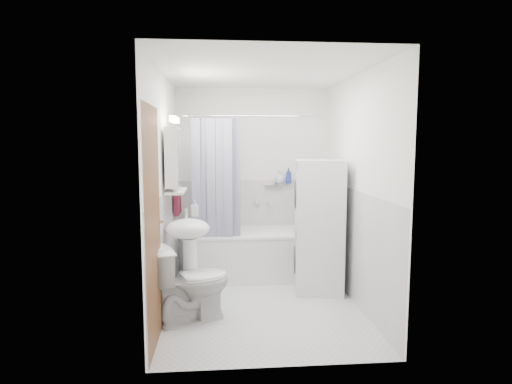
{
  "coord_description": "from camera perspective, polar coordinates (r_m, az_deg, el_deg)",
  "views": [
    {
      "loc": [
        -0.43,
        -4.35,
        1.7
      ],
      "look_at": [
        -0.05,
        0.15,
        1.18
      ],
      "focal_mm": 30.0,
      "sensor_mm": 36.0,
      "label": 1
    }
  ],
  "objects": [
    {
      "name": "towel",
      "position": [
        5.14,
        -10.45,
        2.2
      ],
      "size": [
        0.07,
        0.38,
        0.91
      ],
      "color": "maroon",
      "rests_on": "room_walls"
    },
    {
      "name": "soap_pump",
      "position": [
        4.67,
        -8.16,
        -2.7
      ],
      "size": [
        0.08,
        0.17,
        0.08
      ],
      "primitive_type": "imported",
      "color": "gray",
      "rests_on": "sink"
    },
    {
      "name": "curtain_rod",
      "position": [
        4.99,
        0.29,
        10.07
      ],
      "size": [
        1.74,
        0.02,
        0.02
      ],
      "primitive_type": "cylinder",
      "rotation": [
        0.0,
        1.57,
        0.0
      ],
      "color": "silver",
      "rests_on": "room_walls"
    },
    {
      "name": "shelf_bottle",
      "position": [
        4.35,
        -10.82,
        0.53
      ],
      "size": [
        0.07,
        0.18,
        0.07
      ],
      "primitive_type": "imported",
      "color": "gray",
      "rests_on": "shelf"
    },
    {
      "name": "shampoo_b",
      "position": [
        5.68,
        4.35,
        1.56
      ],
      "size": [
        0.08,
        0.21,
        0.08
      ],
      "primitive_type": "imported",
      "color": "#253697",
      "rests_on": "shower_caddy"
    },
    {
      "name": "medicine_cabinet",
      "position": [
        4.48,
        -10.9,
        4.78
      ],
      "size": [
        0.13,
        0.5,
        0.71
      ],
      "color": "white",
      "rests_on": "room_walls"
    },
    {
      "name": "shower_curtain",
      "position": [
        4.98,
        -5.37,
        1.41
      ],
      "size": [
        0.55,
        0.02,
        1.45
      ],
      "color": "#171344",
      "rests_on": "curtain_rod"
    },
    {
      "name": "wainscot",
      "position": [
        4.79,
        0.51,
        -6.65
      ],
      "size": [
        1.98,
        2.58,
        2.58
      ],
      "color": "white",
      "rests_on": "ground"
    },
    {
      "name": "washer_dryer",
      "position": [
        4.93,
        8.33,
        -4.52
      ],
      "size": [
        0.61,
        0.6,
        1.51
      ],
      "rotation": [
        0.0,
        0.0,
        -0.14
      ],
      "color": "white",
      "rests_on": "ground"
    },
    {
      "name": "bathtub",
      "position": [
        5.46,
        -0.02,
        -7.93
      ],
      "size": [
        1.56,
        0.74,
        0.59
      ],
      "color": "white",
      "rests_on": "ground"
    },
    {
      "name": "shampoo_a",
      "position": [
        5.66,
        3.15,
        1.81
      ],
      "size": [
        0.13,
        0.17,
        0.13
      ],
      "primitive_type": "imported",
      "color": "gray",
      "rests_on": "shower_caddy"
    },
    {
      "name": "sink",
      "position": [
        4.34,
        -8.98,
        -6.74
      ],
      "size": [
        0.44,
        0.37,
        1.04
      ],
      "color": "white",
      "rests_on": "ground"
    },
    {
      "name": "shower_caddy",
      "position": [
        5.66,
        2.24,
        1.04
      ],
      "size": [
        0.22,
        0.06,
        0.02
      ],
      "primitive_type": "cube",
      "color": "silver",
      "rests_on": "room_walls"
    },
    {
      "name": "floor",
      "position": [
        4.69,
        0.84,
        -14.63
      ],
      "size": [
        2.6,
        2.6,
        0.0
      ],
      "primitive_type": "plane",
      "color": "silver",
      "rests_on": "ground"
    },
    {
      "name": "room_walls",
      "position": [
        4.38,
        0.88,
        3.83
      ],
      "size": [
        2.6,
        2.6,
        2.6
      ],
      "color": "white",
      "rests_on": "ground"
    },
    {
      "name": "door",
      "position": [
        3.9,
        -12.38,
        -3.88
      ],
      "size": [
        0.05,
        2.0,
        2.0
      ],
      "color": "brown",
      "rests_on": "ground"
    },
    {
      "name": "toilet",
      "position": [
        4.21,
        -8.65,
        -11.86
      ],
      "size": [
        0.86,
        0.69,
        0.74
      ],
      "primitive_type": "imported",
      "rotation": [
        0.0,
        0.0,
        1.98
      ],
      "color": "white",
      "rests_on": "ground"
    },
    {
      "name": "shelf_cup",
      "position": [
        4.61,
        -10.48,
        1.08
      ],
      "size": [
        0.1,
        0.09,
        0.1
      ],
      "primitive_type": "imported",
      "color": "gray",
      "rests_on": "shelf"
    },
    {
      "name": "shelf",
      "position": [
        4.5,
        -10.61,
        0.13
      ],
      "size": [
        0.18,
        0.54,
        0.02
      ],
      "primitive_type": "cube",
      "color": "silver",
      "rests_on": "room_walls"
    },
    {
      "name": "tub_spout",
      "position": [
        5.69,
        1.71,
        -1.33
      ],
      "size": [
        0.04,
        0.12,
        0.04
      ],
      "primitive_type": "cylinder",
      "rotation": [
        1.57,
        0.0,
        0.0
      ],
      "color": "silver",
      "rests_on": "room_walls"
    }
  ]
}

